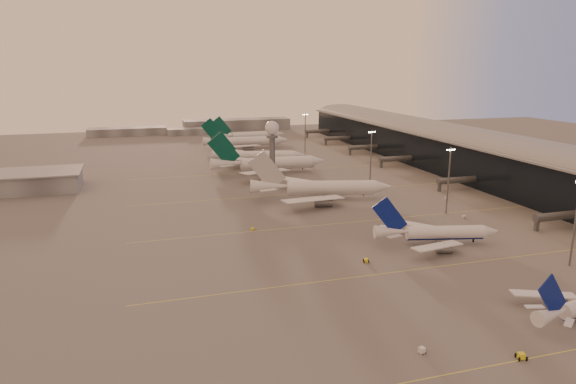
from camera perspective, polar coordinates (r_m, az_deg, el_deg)
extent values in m
plane|color=#5C5959|center=(130.47, 10.19, -10.85)|extent=(700.00, 700.00, 0.00)
cube|color=gold|center=(153.11, 18.63, -7.56)|extent=(180.00, 0.25, 0.02)
cube|color=gold|center=(189.24, 10.82, -2.96)|extent=(180.00, 0.25, 0.02)
cube|color=gold|center=(228.54, 5.64, 0.16)|extent=(180.00, 0.25, 0.02)
cube|color=gold|center=(274.27, 1.68, 2.54)|extent=(180.00, 0.25, 0.02)
cube|color=black|center=(273.75, 20.18, 3.58)|extent=(36.00, 360.00, 18.00)
cylinder|color=slate|center=(272.40, 20.34, 5.44)|extent=(10.08, 360.00, 10.08)
cube|color=slate|center=(272.38, 20.34, 5.48)|extent=(40.00, 362.00, 0.80)
cylinder|color=#55575C|center=(197.53, 28.14, -2.33)|extent=(22.00, 2.80, 2.80)
cube|color=#55575C|center=(191.33, 25.92, -3.28)|extent=(1.20, 1.20, 4.40)
cylinder|color=#55575C|center=(240.43, 18.51, 1.28)|extent=(22.00, 2.80, 2.80)
cube|color=#55575C|center=(235.35, 16.47, 0.60)|extent=(1.20, 1.20, 4.40)
cylinder|color=#55575C|center=(286.92, 12.12, 3.66)|extent=(22.00, 2.80, 2.80)
cube|color=#55575C|center=(282.69, 10.31, 3.12)|extent=(1.20, 1.20, 4.40)
cylinder|color=#55575C|center=(323.78, 8.55, 4.96)|extent=(22.00, 2.80, 2.80)
cube|color=#55575C|center=(320.03, 6.91, 4.49)|extent=(1.20, 1.20, 4.40)
cylinder|color=#55575C|center=(361.75, 5.71, 5.98)|extent=(22.00, 2.80, 2.80)
cube|color=#55575C|center=(358.40, 4.22, 5.57)|extent=(1.20, 1.20, 4.40)
cylinder|color=#55575C|center=(398.67, 3.51, 6.76)|extent=(22.00, 2.80, 2.80)
cube|color=#55575C|center=(395.63, 2.14, 6.39)|extent=(1.20, 1.20, 4.40)
cylinder|color=#55575C|center=(236.88, -1.75, 3.43)|extent=(2.60, 2.60, 22.00)
cylinder|color=#55575C|center=(235.05, -1.78, 6.19)|extent=(5.20, 5.20, 1.20)
sphere|color=silver|center=(234.56, -1.78, 7.13)|extent=(6.40, 6.40, 6.40)
cylinder|color=#55575C|center=(234.15, -1.79, 8.03)|extent=(0.16, 0.16, 2.00)
cylinder|color=#55575C|center=(160.03, 29.29, -3.01)|extent=(0.56, 0.56, 25.00)
cylinder|color=#55575C|center=(198.76, 17.40, 1.18)|extent=(0.56, 0.56, 25.00)
cube|color=#55575C|center=(196.59, 17.65, 4.59)|extent=(3.60, 0.25, 0.25)
sphere|color=#FFEABF|center=(195.81, 17.28, 4.47)|extent=(0.56, 0.56, 0.56)
sphere|color=#FFEABF|center=(196.37, 17.52, 4.48)|extent=(0.56, 0.56, 0.56)
sphere|color=#FFEABF|center=(196.93, 17.76, 4.48)|extent=(0.56, 0.56, 0.56)
sphere|color=#FFEABF|center=(197.50, 18.00, 4.49)|extent=(0.56, 0.56, 0.56)
cylinder|color=#55575C|center=(242.99, 9.19, 3.88)|extent=(0.56, 0.56, 25.00)
cube|color=#55575C|center=(241.22, 9.30, 6.69)|extent=(3.60, 0.25, 0.25)
sphere|color=#FFEABF|center=(240.62, 8.98, 6.59)|extent=(0.56, 0.56, 0.56)
sphere|color=#FFEABF|center=(241.05, 9.19, 6.59)|extent=(0.56, 0.56, 0.56)
sphere|color=#FFEABF|center=(241.49, 9.41, 6.60)|extent=(0.56, 0.56, 0.56)
sphere|color=#FFEABF|center=(241.93, 9.62, 6.60)|extent=(0.56, 0.56, 0.56)
cylinder|color=#55575C|center=(324.68, 1.92, 6.56)|extent=(0.56, 0.56, 25.00)
cube|color=#55575C|center=(323.35, 1.93, 8.67)|extent=(3.60, 0.25, 0.25)
sphere|color=#FFEABF|center=(322.91, 1.68, 8.59)|extent=(0.56, 0.56, 0.56)
sphere|color=#FFEABF|center=(323.23, 1.85, 8.60)|extent=(0.56, 0.56, 0.56)
sphere|color=#FFEABF|center=(323.55, 2.02, 8.60)|extent=(0.56, 0.56, 0.56)
sphere|color=#FFEABF|center=(323.87, 2.19, 8.60)|extent=(0.56, 0.56, 0.56)
cube|color=slate|center=(428.04, -17.41, 6.44)|extent=(60.00, 18.00, 6.00)
cube|color=slate|center=(446.02, -5.71, 7.48)|extent=(90.00, 20.00, 9.00)
cube|color=slate|center=(420.60, -10.56, 6.65)|extent=(40.00, 15.00, 5.00)
cone|color=silver|center=(122.68, 27.17, -12.25)|extent=(9.06, 5.02, 3.48)
cube|color=silver|center=(134.67, 26.53, -10.33)|extent=(15.12, 7.64, 1.09)
cylinder|color=slate|center=(136.18, 27.78, -10.94)|extent=(4.31, 2.96, 2.26)
cube|color=slate|center=(135.80, 27.83, -10.56)|extent=(0.31, 0.28, 1.39)
cube|color=navy|center=(120.63, 27.28, -10.46)|extent=(9.43, 2.10, 10.36)
cube|color=silver|center=(120.76, 28.73, -12.82)|extent=(4.05, 3.55, 0.23)
cube|color=silver|center=(124.68, 25.69, -11.61)|extent=(4.20, 2.47, 0.23)
cylinder|color=silver|center=(166.47, 17.05, -4.49)|extent=(24.43, 9.63, 4.11)
cylinder|color=navy|center=(166.75, 17.02, -4.79)|extent=(23.69, 8.39, 2.96)
cone|color=silver|center=(171.96, 21.57, -4.28)|extent=(5.50, 5.09, 4.11)
cone|color=silver|center=(161.21, 11.32, -4.54)|extent=(10.80, 6.36, 4.11)
cube|color=silver|center=(155.74, 16.24, -5.98)|extent=(17.92, 8.29, 1.29)
cylinder|color=slate|center=(159.46, 16.92, -6.28)|extent=(5.17, 3.69, 2.67)
cube|color=slate|center=(159.08, 16.94, -5.89)|extent=(0.38, 0.34, 1.64)
cube|color=silver|center=(173.87, 14.06, -3.75)|extent=(15.76, 14.60, 1.29)
cylinder|color=slate|center=(173.18, 15.19, -4.54)|extent=(5.17, 3.69, 2.67)
cube|color=slate|center=(172.83, 15.21, -4.18)|extent=(0.38, 0.34, 1.64)
cube|color=navy|center=(159.57, 11.23, -2.81)|extent=(11.06, 3.00, 12.25)
cube|color=silver|center=(156.92, 11.76, -5.04)|extent=(4.94, 2.72, 0.27)
cube|color=silver|center=(165.48, 10.93, -4.00)|extent=(4.72, 4.32, 0.27)
cylinder|color=black|center=(170.71, 19.88, -5.25)|extent=(0.54, 0.54, 1.08)
cylinder|color=black|center=(168.79, 16.08, -5.15)|extent=(1.28, 0.80, 1.19)
cylinder|color=black|center=(164.57, 16.62, -5.68)|extent=(1.28, 0.80, 1.19)
cylinder|color=silver|center=(212.67, 4.79, 0.21)|extent=(36.40, 14.22, 5.64)
cylinder|color=silver|center=(212.98, 4.78, -0.12)|extent=(35.32, 12.51, 4.06)
cone|color=silver|center=(216.54, 10.45, 0.28)|extent=(8.15, 7.17, 5.64)
cone|color=silver|center=(210.70, -2.13, 0.32)|extent=(16.06, 9.14, 5.64)
cube|color=silver|center=(197.47, 2.81, -1.13)|extent=(26.60, 12.09, 1.68)
cylinder|color=slate|center=(201.94, 3.94, -1.48)|extent=(7.67, 5.25, 3.67)
cube|color=slate|center=(201.60, 3.95, -1.12)|extent=(0.32, 0.29, 2.26)
cube|color=silver|center=(226.48, 2.08, 0.85)|extent=(23.28, 21.81, 1.68)
cylinder|color=slate|center=(223.99, 3.27, 0.08)|extent=(7.67, 5.25, 3.67)
cube|color=slate|center=(223.68, 3.27, 0.41)|extent=(0.32, 0.29, 2.26)
cube|color=#A7AAAF|center=(209.22, -2.36, 2.09)|extent=(15.25, 4.10, 16.75)
cube|color=silver|center=(203.88, -2.19, -0.10)|extent=(7.38, 4.02, 0.23)
cube|color=silver|center=(217.46, -2.24, 0.79)|extent=(7.04, 6.50, 0.23)
cylinder|color=black|center=(215.73, 8.39, -0.64)|extent=(0.46, 0.46, 0.91)
cylinder|color=black|center=(215.07, 3.93, -0.55)|extent=(1.08, 0.68, 1.00)
cylinder|color=black|center=(211.23, 4.06, -0.82)|extent=(1.08, 0.68, 1.00)
cylinder|color=silver|center=(263.97, -1.29, 3.02)|extent=(36.98, 7.57, 5.93)
cylinder|color=silver|center=(264.23, -1.29, 2.74)|extent=(36.17, 5.88, 4.27)
cone|color=silver|center=(269.64, 3.26, 3.23)|extent=(7.37, 6.24, 5.93)
cone|color=silver|center=(259.35, -6.92, 2.89)|extent=(15.66, 6.61, 5.93)
cube|color=silver|center=(247.48, -2.53, 2.03)|extent=(26.75, 17.04, 1.75)
cylinder|color=slate|center=(252.41, -1.69, 1.70)|extent=(7.28, 4.17, 3.85)
cube|color=slate|center=(252.11, -1.70, 2.01)|extent=(0.32, 0.27, 2.37)
cube|color=silver|center=(277.25, -3.84, 3.30)|extent=(26.12, 18.89, 1.75)
cylinder|color=slate|center=(275.02, -2.77, 2.71)|extent=(7.28, 4.17, 3.85)
cube|color=slate|center=(274.75, -2.77, 3.00)|extent=(0.32, 0.27, 2.37)
cube|color=#053C31|center=(258.01, -7.14, 4.42)|extent=(16.31, 1.09, 17.54)
cube|color=silver|center=(252.37, -6.77, 2.62)|extent=(7.59, 5.28, 0.26)
cube|color=silver|center=(266.23, -7.18, 3.20)|extent=(7.52, 5.74, 0.26)
cylinder|color=black|center=(268.10, 1.62, 2.39)|extent=(0.51, 0.51, 1.02)
cylinder|color=black|center=(266.20, -2.02, 2.31)|extent=(1.15, 0.56, 1.12)
cylinder|color=black|center=(261.90, -1.81, 2.12)|extent=(1.15, 0.56, 1.12)
cylinder|color=silver|center=(290.47, -2.57, 3.91)|extent=(32.16, 12.40, 5.13)
cylinder|color=silver|center=(290.67, -2.57, 3.68)|extent=(31.20, 10.85, 3.70)
cone|color=silver|center=(291.34, 1.18, 3.95)|extent=(7.19, 6.43, 5.13)
cone|color=silver|center=(290.94, -7.03, 3.96)|extent=(14.18, 8.10, 5.13)
cube|color=silver|center=(277.47, -4.15, 3.22)|extent=(23.72, 10.99, 1.52)
cylinder|color=slate|center=(280.94, -3.34, 2.93)|extent=(6.77, 4.68, 3.34)
cube|color=slate|center=(280.71, -3.34, 3.17)|extent=(0.31, 0.28, 2.05)
cube|color=silver|center=(303.82, -4.09, 4.16)|extent=(20.87, 19.31, 1.52)
cylinder|color=slate|center=(301.04, -3.34, 3.67)|extent=(6.77, 4.68, 3.34)
cube|color=slate|center=(300.83, -3.35, 3.90)|extent=(0.31, 0.28, 2.05)
cube|color=#053C31|center=(290.00, -7.20, 5.15)|extent=(13.81, 3.59, 15.19)
cube|color=silver|center=(284.88, -7.15, 3.77)|extent=(6.52, 3.59, 0.22)
cube|color=silver|center=(297.00, -7.01, 4.19)|extent=(6.23, 5.70, 0.22)
cylinder|color=black|center=(291.45, -0.18, 3.32)|extent=(0.44, 0.44, 0.89)
cylinder|color=black|center=(292.93, -3.07, 3.36)|extent=(1.05, 0.66, 0.97)
cylinder|color=black|center=(289.10, -3.06, 3.22)|extent=(1.05, 0.66, 0.97)
cylinder|color=silver|center=(343.43, -4.02, 5.51)|extent=(35.32, 7.81, 5.65)
cylinder|color=silver|center=(343.62, -4.01, 5.30)|extent=(34.53, 6.19, 4.07)
cone|color=silver|center=(347.35, -0.60, 5.64)|extent=(7.12, 6.06, 5.65)
cone|color=silver|center=(340.27, -8.17, 5.44)|extent=(15.02, 6.55, 5.65)
cube|color=silver|center=(327.89, -5.09, 4.91)|extent=(25.60, 15.90, 1.67)
cylinder|color=slate|center=(332.28, -4.43, 4.64)|extent=(7.00, 4.09, 3.67)
cube|color=slate|center=(332.07, -4.44, 4.86)|extent=(0.31, 0.26, 2.26)
cube|color=silver|center=(356.76, -5.78, 5.63)|extent=(24.76, 18.34, 1.67)
cylinder|color=slate|center=(354.27, -5.00, 5.21)|extent=(7.00, 4.09, 3.67)
cube|color=slate|center=(354.07, -5.01, 5.42)|extent=(0.31, 0.26, 2.26)
cube|color=#053C31|center=(339.29, -8.34, 6.56)|extent=(15.54, 1.30, 16.72)
cube|color=silver|center=(333.55, -8.11, 5.30)|extent=(7.24, 4.94, 0.24)
cube|color=silver|center=(346.92, -8.32, 5.62)|extent=(7.15, 5.56, 0.24)
cylinder|color=black|center=(346.31, -1.82, 5.02)|extent=(0.49, 0.49, 0.97)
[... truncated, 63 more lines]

